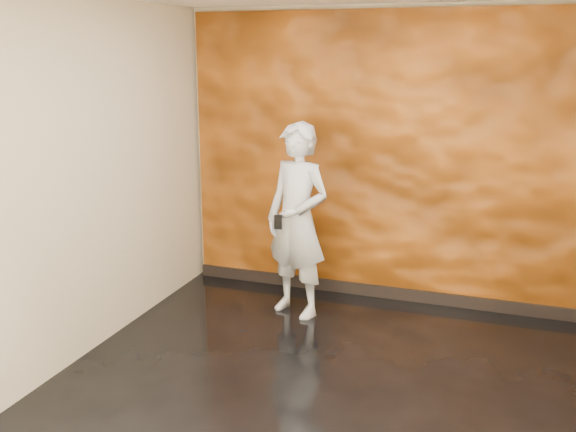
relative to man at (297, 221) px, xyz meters
The scene contains 5 objects.
room 1.53m from the man, 63.05° to the right, with size 4.02×4.02×2.81m.
feature_wall 1.06m from the man, 45.81° to the left, with size 3.90×0.06×2.75m, color #CC6317.
baseboard 1.23m from the man, 44.05° to the left, with size 3.90×0.04×0.12m, color black.
man is the anchor object (origin of this frame).
phone 0.25m from the man, 115.49° to the right, with size 0.07×0.01×0.13m, color black.
Camera 1 is at (1.14, -4.03, 2.39)m, focal length 40.00 mm.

